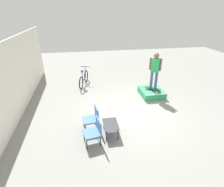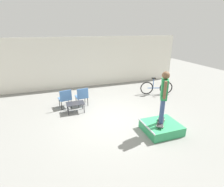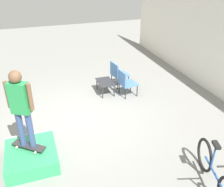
{
  "view_description": "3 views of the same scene",
  "coord_description": "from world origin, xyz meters",
  "px_view_note": "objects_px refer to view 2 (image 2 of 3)",
  "views": [
    {
      "loc": [
        -6.16,
        1.97,
        4.02
      ],
      "look_at": [
        0.2,
        0.85,
        0.85
      ],
      "focal_mm": 28.0,
      "sensor_mm": 36.0,
      "label": 1
    },
    {
      "loc": [
        -2.03,
        -5.87,
        3.44
      ],
      "look_at": [
        0.23,
        0.68,
        0.85
      ],
      "focal_mm": 28.0,
      "sensor_mm": 36.0,
      "label": 2
    },
    {
      "loc": [
        5.93,
        -1.07,
        3.99
      ],
      "look_at": [
        0.44,
        0.81,
        0.9
      ],
      "focal_mm": 40.0,
      "sensor_mm": 36.0,
      "label": 3
    }
  ],
  "objects_px": {
    "coffee_table": "(75,104)",
    "patio_chair_left": "(65,98)",
    "skateboard_on_ramp": "(161,122)",
    "person_skater": "(164,93)",
    "patio_chair_right": "(82,96)",
    "skate_ramp_box": "(161,127)",
    "bicycle": "(156,88)"
  },
  "relations": [
    {
      "from": "skate_ramp_box",
      "to": "skateboard_on_ramp",
      "type": "bearing_deg",
      "value": -160.53
    },
    {
      "from": "skate_ramp_box",
      "to": "patio_chair_right",
      "type": "bearing_deg",
      "value": 125.47
    },
    {
      "from": "skateboard_on_ramp",
      "to": "person_skater",
      "type": "bearing_deg",
      "value": -95.7
    },
    {
      "from": "patio_chair_right",
      "to": "bicycle",
      "type": "xyz_separation_m",
      "value": [
        4.14,
        0.2,
        -0.12
      ]
    },
    {
      "from": "skateboard_on_ramp",
      "to": "patio_chair_left",
      "type": "xyz_separation_m",
      "value": [
        -2.94,
        3.15,
        0.09
      ]
    },
    {
      "from": "patio_chair_left",
      "to": "patio_chair_right",
      "type": "relative_size",
      "value": 1.0
    },
    {
      "from": "coffee_table",
      "to": "person_skater",
      "type": "bearing_deg",
      "value": -45.0
    },
    {
      "from": "skate_ramp_box",
      "to": "coffee_table",
      "type": "bearing_deg",
      "value": 135.87
    },
    {
      "from": "patio_chair_left",
      "to": "bicycle",
      "type": "bearing_deg",
      "value": 172.5
    },
    {
      "from": "skateboard_on_ramp",
      "to": "person_skater",
      "type": "height_order",
      "value": "person_skater"
    },
    {
      "from": "skate_ramp_box",
      "to": "bicycle",
      "type": "bearing_deg",
      "value": 60.17
    },
    {
      "from": "coffee_table",
      "to": "patio_chair_left",
      "type": "bearing_deg",
      "value": 122.18
    },
    {
      "from": "skateboard_on_ramp",
      "to": "patio_chair_right",
      "type": "height_order",
      "value": "patio_chair_right"
    },
    {
      "from": "patio_chair_left",
      "to": "patio_chair_right",
      "type": "bearing_deg",
      "value": 170.13
    },
    {
      "from": "person_skater",
      "to": "patio_chair_right",
      "type": "relative_size",
      "value": 1.98
    },
    {
      "from": "skateboard_on_ramp",
      "to": "patio_chair_left",
      "type": "distance_m",
      "value": 4.31
    },
    {
      "from": "person_skater",
      "to": "coffee_table",
      "type": "height_order",
      "value": "person_skater"
    },
    {
      "from": "skate_ramp_box",
      "to": "patio_chair_right",
      "type": "relative_size",
      "value": 1.39
    },
    {
      "from": "patio_chair_right",
      "to": "bicycle",
      "type": "bearing_deg",
      "value": 175.75
    },
    {
      "from": "skateboard_on_ramp",
      "to": "patio_chair_right",
      "type": "xyz_separation_m",
      "value": [
        -2.17,
        3.15,
        0.09
      ]
    },
    {
      "from": "skate_ramp_box",
      "to": "skateboard_on_ramp",
      "type": "relative_size",
      "value": 1.69
    },
    {
      "from": "skate_ramp_box",
      "to": "patio_chair_right",
      "type": "distance_m",
      "value": 3.86
    },
    {
      "from": "skateboard_on_ramp",
      "to": "patio_chair_left",
      "type": "relative_size",
      "value": 0.82
    },
    {
      "from": "person_skater",
      "to": "patio_chair_right",
      "type": "bearing_deg",
      "value": 65.3
    },
    {
      "from": "skate_ramp_box",
      "to": "coffee_table",
      "type": "distance_m",
      "value": 3.67
    },
    {
      "from": "skateboard_on_ramp",
      "to": "person_skater",
      "type": "distance_m",
      "value": 1.06
    },
    {
      "from": "coffee_table",
      "to": "patio_chair_left",
      "type": "xyz_separation_m",
      "value": [
        -0.37,
        0.59,
        0.14
      ]
    },
    {
      "from": "person_skater",
      "to": "patio_chair_right",
      "type": "xyz_separation_m",
      "value": [
        -2.17,
        3.15,
        -0.97
      ]
    },
    {
      "from": "patio_chair_left",
      "to": "skateboard_on_ramp",
      "type": "bearing_deg",
      "value": 123.13
    },
    {
      "from": "person_skater",
      "to": "coffee_table",
      "type": "xyz_separation_m",
      "value": [
        -2.57,
        2.57,
        -1.11
      ]
    },
    {
      "from": "skateboard_on_ramp",
      "to": "patio_chair_left",
      "type": "bearing_deg",
      "value": 82.26
    },
    {
      "from": "person_skater",
      "to": "bicycle",
      "type": "bearing_deg",
      "value": 0.29
    }
  ]
}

